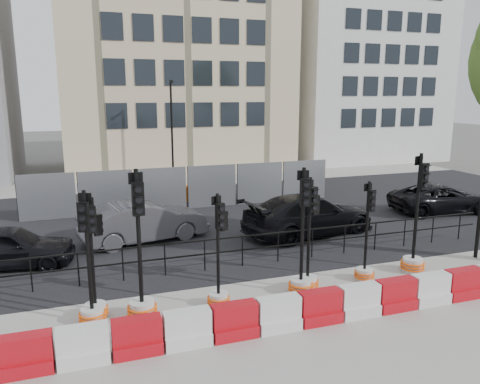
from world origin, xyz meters
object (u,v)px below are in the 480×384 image
object	(u,v)px
car_c	(309,215)
traffic_signal_d	(219,280)
traffic_signal_h	(414,248)
car_a	(8,247)
traffic_signal_a	(91,298)

from	to	relation	value
car_c	traffic_signal_d	bearing A→B (deg)	124.02
traffic_signal_h	car_c	size ratio (longest dim) A/B	0.64
traffic_signal_d	car_c	bearing A→B (deg)	27.23
car_c	traffic_signal_h	bearing A→B (deg)	-174.94
traffic_signal_h	car_a	distance (m)	12.33
traffic_signal_a	car_c	world-z (taller)	traffic_signal_a
traffic_signal_a	car_a	world-z (taller)	traffic_signal_a
traffic_signal_a	traffic_signal_h	world-z (taller)	traffic_signal_h
car_a	car_c	xyz separation A→B (m)	(10.32, 0.13, 0.11)
car_a	traffic_signal_h	bearing A→B (deg)	-102.04
traffic_signal_a	traffic_signal_h	distance (m)	9.24
traffic_signal_a	car_a	xyz separation A→B (m)	(-2.30, 4.62, -0.00)
traffic_signal_a	car_a	size ratio (longest dim) A/B	0.79
car_a	car_c	distance (m)	10.33
traffic_signal_d	car_c	world-z (taller)	traffic_signal_d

